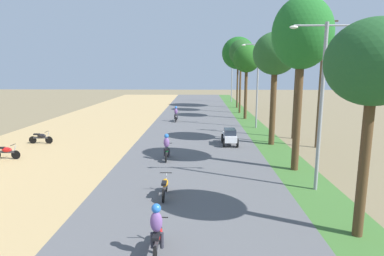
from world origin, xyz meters
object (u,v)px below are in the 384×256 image
(median_tree_sixth, at_px, (238,53))
(utility_pole_far, at_px, (321,80))
(streetlamp_near, at_px, (322,96))
(utility_pole_near, at_px, (295,87))
(median_tree_third, at_px, (275,55))
(motorbike_ahead_third, at_px, (167,148))
(streetlamp_mid, at_px, (258,80))
(median_tree_fifth, at_px, (241,53))
(median_tree_fourth, at_px, (247,59))
(motorbike_ahead_fourth, at_px, (176,114))
(parked_motorbike_third, at_px, (41,137))
(median_tree_nearest, at_px, (374,65))
(car_sedan_white, at_px, (230,136))
(motorbike_ahead_second, at_px, (165,186))
(motorbike_foreground_rider, at_px, (157,231))
(parked_motorbike_second, at_px, (6,151))
(median_tree_second, at_px, (302,35))
(streetlamp_far, at_px, (232,75))

(median_tree_sixth, xyz_separation_m, utility_pole_far, (3.02, -24.34, -3.06))
(streetlamp_near, bearing_deg, utility_pole_near, 79.22)
(median_tree_third, xyz_separation_m, motorbike_ahead_third, (-7.37, -4.47, -5.72))
(streetlamp_mid, xyz_separation_m, utility_pole_near, (2.21, -4.63, -0.40))
(median_tree_fifth, height_order, streetlamp_near, median_tree_fifth)
(median_tree_fourth, height_order, motorbike_ahead_fourth, median_tree_fourth)
(parked_motorbike_third, distance_m, median_tree_fourth, 22.39)
(median_tree_nearest, height_order, utility_pole_near, utility_pole_near)
(median_tree_sixth, relative_size, utility_pole_far, 1.09)
(parked_motorbike_third, height_order, median_tree_fifth, median_tree_fifth)
(median_tree_fourth, bearing_deg, motorbike_ahead_fourth, -163.40)
(median_tree_nearest, distance_m, car_sedan_white, 14.38)
(median_tree_fourth, distance_m, streetlamp_mid, 6.15)
(median_tree_fourth, height_order, motorbike_ahead_second, median_tree_fourth)
(motorbike_foreground_rider, height_order, motorbike_ahead_fourth, same)
(utility_pole_far, bearing_deg, median_tree_fourth, 103.75)
(utility_pole_far, bearing_deg, median_tree_sixth, 97.06)
(utility_pole_far, bearing_deg, motorbike_ahead_third, -160.02)
(median_tree_fourth, bearing_deg, motorbike_ahead_second, -106.06)
(motorbike_ahead_second, bearing_deg, motorbike_foreground_rider, -86.62)
(median_tree_fourth, height_order, streetlamp_near, median_tree_fourth)
(median_tree_sixth, bearing_deg, parked_motorbike_second, -121.79)
(streetlamp_near, height_order, utility_pole_far, utility_pole_far)
(streetlamp_near, relative_size, motorbike_ahead_second, 4.17)
(median_tree_nearest, relative_size, motorbike_foreground_rider, 3.92)
(parked_motorbike_second, bearing_deg, median_tree_third, 14.55)
(parked_motorbike_third, bearing_deg, car_sedan_white, -0.22)
(parked_motorbike_second, height_order, motorbike_foreground_rider, motorbike_foreground_rider)
(median_tree_third, height_order, median_tree_fifth, median_tree_fifth)
(parked_motorbike_second, height_order, utility_pole_far, utility_pole_far)
(median_tree_sixth, height_order, car_sedan_white, median_tree_sixth)
(parked_motorbike_third, xyz_separation_m, median_tree_nearest, (17.30, -13.18, 5.15))
(median_tree_second, xyz_separation_m, streetlamp_far, (0.10, 38.23, -2.65))
(median_tree_second, height_order, streetlamp_far, median_tree_second)
(median_tree_nearest, relative_size, median_tree_third, 0.86)
(median_tree_third, height_order, motorbike_foreground_rider, median_tree_third)
(parked_motorbike_second, xyz_separation_m, parked_motorbike_third, (0.08, 4.27, 0.00))
(median_tree_second, xyz_separation_m, streetlamp_mid, (0.10, 13.22, -2.68))
(parked_motorbike_third, height_order, median_tree_nearest, median_tree_nearest)
(median_tree_sixth, bearing_deg, motorbike_ahead_third, -104.81)
(streetlamp_far, distance_m, motorbike_ahead_third, 37.45)
(median_tree_third, relative_size, car_sedan_white, 3.61)
(median_tree_fourth, distance_m, streetlamp_far, 19.34)
(motorbike_ahead_second, bearing_deg, median_tree_fourth, 73.94)
(median_tree_nearest, relative_size, car_sedan_white, 3.12)
(car_sedan_white, relative_size, motorbike_ahead_third, 1.26)
(streetlamp_mid, bearing_deg, streetlamp_near, -90.00)
(streetlamp_mid, bearing_deg, median_tree_fourth, 92.62)
(median_tree_third, xyz_separation_m, motorbike_ahead_fourth, (-7.93, 10.51, -5.72))
(utility_pole_far, bearing_deg, streetlamp_mid, 111.52)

